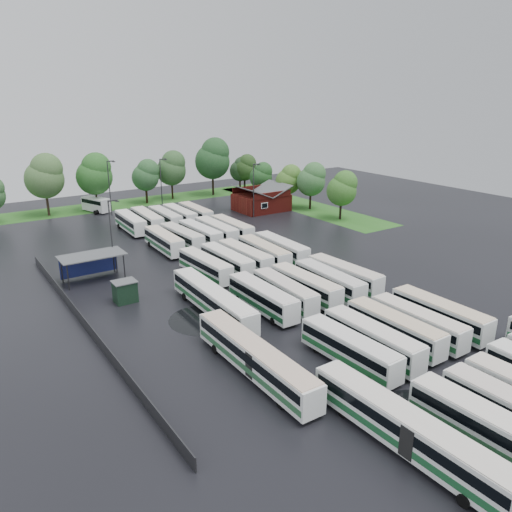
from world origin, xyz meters
TOP-DOWN VIEW (x-y plane):
  - ground at (0.00, 0.00)m, footprint 160.00×160.00m
  - brick_building at (24.00, 42.77)m, footprint 10.07×8.60m
  - wash_shed at (-17.20, 22.02)m, footprint 8.20×4.20m
  - utility_hut at (-16.20, 12.60)m, footprint 2.70×2.20m
  - grass_strip_north at (2.00, 64.80)m, footprint 80.00×10.00m
  - grass_strip_east at (34.00, 42.80)m, footprint 10.00×50.00m
  - west_fence at (-22.20, 8.00)m, footprint 0.10×50.00m
  - bus_r0c0 at (-4.38, -25.93)m, footprint 2.71×11.08m
  - bus_r1c0 at (-4.36, -12.64)m, footprint 2.62×10.72m
  - bus_r1c1 at (-1.32, -12.50)m, footprint 2.41×10.92m
  - bus_r1c2 at (2.17, -12.11)m, footprint 2.38×10.86m
  - bus_r1c3 at (5.13, -12.51)m, footprint 2.39×10.65m
  - bus_r1c4 at (8.59, -12.57)m, footprint 2.36×11.03m
  - bus_r2c0 at (-4.24, 1.38)m, footprint 2.39×10.97m
  - bus_r2c1 at (-1.08, 1.48)m, footprint 2.70×10.67m
  - bus_r2c2 at (2.05, 1.49)m, footprint 2.45×10.89m
  - bus_r2c3 at (5.34, 0.95)m, footprint 2.63×10.99m
  - bus_r2c4 at (8.31, 1.47)m, footprint 2.89×11.21m
  - bus_r3c0 at (-4.47, 14.50)m, footprint 2.70×10.66m
  - bus_r3c1 at (-1.07, 14.63)m, footprint 2.43×10.79m
  - bus_r3c2 at (1.88, 14.67)m, footprint 2.55×10.91m
  - bus_r3c3 at (5.11, 14.63)m, footprint 2.89×11.17m
  - bus_r3c4 at (8.32, 14.78)m, footprint 2.67×11.17m
  - bus_r4c0 at (-4.33, 28.16)m, footprint 2.59×10.89m
  - bus_r4c1 at (-1.08, 28.62)m, footprint 2.84×10.93m
  - bus_r4c2 at (2.19, 28.59)m, footprint 2.53×10.98m
  - bus_r4c3 at (5.22, 28.64)m, footprint 2.51×11.16m
  - bus_r4c4 at (8.28, 28.67)m, footprint 2.41×10.90m
  - bus_r5c0 at (-4.53, 41.98)m, footprint 2.73×10.97m
  - bus_r5c1 at (-1.36, 42.18)m, footprint 2.90×11.29m
  - bus_r5c2 at (1.98, 41.81)m, footprint 2.50×10.83m
  - bus_r5c3 at (5.07, 42.15)m, footprint 2.38×10.72m
  - bus_r5c4 at (8.39, 42.15)m, footprint 2.49×10.63m
  - artic_bus_west_a at (-9.12, -23.18)m, footprint 2.67×16.38m
  - artic_bus_west_b at (-9.20, 3.95)m, footprint 2.73×16.26m
  - artic_bus_west_c at (-12.39, -9.24)m, footprint 2.52×16.41m
  - minibus at (-4.85, 60.75)m, footprint 4.56×7.11m
  - tree_north_1 at (-13.67, 62.56)m, footprint 7.49×7.49m
  - tree_north_2 at (-4.31, 61.42)m, footprint 7.25×7.25m
  - tree_north_3 at (7.15, 62.72)m, footprint 5.88×5.88m
  - tree_north_4 at (13.80, 63.76)m, footprint 6.68×6.68m
  - tree_north_5 at (23.81, 62.39)m, footprint 8.17×8.17m
  - tree_north_6 at (32.08, 63.52)m, footprint 5.09×5.08m
  - tree_east_0 at (32.64, 27.88)m, footprint 5.73×5.73m
  - tree_east_1 at (33.48, 37.98)m, footprint 5.96×5.96m
  - tree_east_2 at (31.53, 43.25)m, footprint 5.40×5.39m
  - tree_east_3 at (30.55, 52.19)m, footprint 5.13×5.13m
  - tree_east_4 at (32.89, 62.62)m, footprint 5.48×5.47m
  - lamp_post_ne at (19.37, 38.48)m, footprint 1.62×0.32m
  - lamp_post_nw at (-13.72, 23.45)m, footprint 1.54×0.30m
  - lamp_post_back_w at (-3.23, 55.80)m, footprint 1.67×0.33m
  - lamp_post_back_e at (6.90, 53.94)m, footprint 1.65×0.32m
  - puddle_0 at (-4.59, -20.61)m, footprint 5.54×5.54m
  - puddle_2 at (-10.70, 3.06)m, footprint 8.03×8.03m
  - puddle_3 at (5.11, -0.39)m, footprint 3.54×3.54m

SIDE VIEW (x-z plane):
  - ground at x=0.00m, z-range 0.00..0.00m
  - puddle_0 at x=-4.59m, z-range 0.00..0.01m
  - puddle_2 at x=-10.70m, z-range 0.00..0.01m
  - puddle_3 at x=5.11m, z-range 0.00..0.01m
  - grass_strip_north at x=2.00m, z-range 0.00..0.01m
  - grass_strip_east at x=34.00m, z-range 0.00..0.01m
  - west_fence at x=-22.20m, z-range 0.00..1.20m
  - utility_hut at x=-16.20m, z-range 0.01..2.63m
  - minibus at x=-4.85m, z-range 0.16..3.07m
  - bus_r3c0 at x=-4.47m, z-range 0.15..3.09m
  - bus_r5c4 at x=8.39m, z-range 0.15..3.09m
  - bus_r2c1 at x=-1.08m, z-range 0.15..3.09m
  - bus_r1c3 at x=5.13m, z-range 0.15..3.11m
  - bus_r1c0 at x=-4.36m, z-range 0.15..3.11m
  - bus_r5c3 at x=5.07m, z-range 0.15..3.13m
  - bus_r3c1 at x=-1.07m, z-range 0.15..3.15m
  - bus_r5c2 at x=1.98m, z-range 0.15..3.15m
  - bus_r4c1 at x=-1.08m, z-range 0.15..3.16m
  - bus_r4c0 at x=-4.33m, z-range 0.15..3.17m
  - bus_r1c2 at x=2.17m, z-range 0.15..3.17m
  - bus_r3c2 at x=1.88m, z-range 0.15..3.18m
  - bus_r2c2 at x=2.05m, z-range 0.15..3.18m
  - bus_r5c0 at x=-4.53m, z-range 0.15..3.18m
  - bus_r4c4 at x=8.28m, z-range 0.15..3.18m
  - artic_bus_west_b at x=-9.20m, z-range 0.16..3.17m
  - bus_r1c1 at x=-1.32m, z-range 0.15..3.19m
  - bus_r2c3 at x=5.34m, z-range 0.15..3.19m
  - bus_r4c2 at x=2.19m, z-range 0.15..3.20m
  - bus_r2c0 at x=-4.24m, z-range 0.15..3.20m
  - artic_bus_west_a at x=-9.12m, z-range 0.17..3.20m
  - bus_r0c0 at x=-4.38m, z-range 0.15..3.22m
  - artic_bus_west_c at x=-12.39m, z-range 0.17..3.21m
  - bus_r1c4 at x=8.59m, z-range 0.15..3.22m
  - bus_r3c3 at x=5.11m, z-range 0.15..3.24m
  - bus_r2c4 at x=8.31m, z-range 0.15..3.25m
  - bus_r3c4 at x=8.32m, z-range 0.15..3.25m
  - bus_r4c3 at x=5.22m, z-range 0.15..3.25m
  - bus_r5c1 at x=-1.36m, z-range 0.16..3.27m
  - brick_building at x=24.00m, z-range -0.83..4.56m
  - wash_shed at x=-17.20m, z-range 1.20..4.78m
  - tree_north_6 at x=32.08m, z-range 1.20..9.61m
  - tree_east_3 at x=30.55m, z-range 1.22..9.71m
  - tree_east_2 at x=31.53m, z-range 1.28..10.21m
  - lamp_post_nw at x=-13.72m, z-range 0.81..10.82m
  - tree_east_4 at x=32.89m, z-range 1.30..10.36m
  - lamp_post_ne at x=19.37m, z-range 0.85..11.36m
  - tree_east_0 at x=32.64m, z-range 1.36..10.85m
  - lamp_post_back_e at x=6.90m, z-range 0.86..11.57m
  - tree_north_3 at x=7.15m, z-range 1.39..11.13m
  - lamp_post_back_w at x=-3.23m, z-range 0.87..11.72m
  - tree_east_1 at x=33.48m, z-range 1.41..11.28m
  - tree_north_4 at x=13.80m, z-range 1.59..12.65m
  - tree_north_2 at x=-4.31m, z-range 1.72..13.74m
  - tree_north_1 at x=-13.67m, z-range 1.78..14.19m
  - tree_north_5 at x=23.81m, z-range 1.94..15.47m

